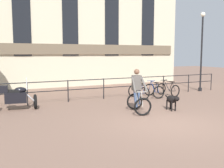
# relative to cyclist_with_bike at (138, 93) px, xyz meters

# --- Properties ---
(ground_plane) EXTENTS (60.00, 60.00, 0.00)m
(ground_plane) POSITION_rel_cyclist_with_bike_xyz_m (0.01, -1.91, -0.76)
(ground_plane) COLOR #7A5B4C
(canal_railing) EXTENTS (15.05, 0.05, 1.05)m
(canal_railing) POSITION_rel_cyclist_with_bike_xyz_m (0.01, 3.29, -0.05)
(canal_railing) COLOR black
(canal_railing) RESTS_ON ground_plane
(building_facade) EXTENTS (18.00, 0.72, 8.00)m
(building_facade) POSITION_rel_cyclist_with_bike_xyz_m (0.01, 9.08, 3.22)
(building_facade) COLOR beige
(building_facade) RESTS_ON ground_plane
(cyclist_with_bike) EXTENTS (0.97, 1.31, 1.70)m
(cyclist_with_bike) POSITION_rel_cyclist_with_bike_xyz_m (0.00, 0.00, 0.00)
(cyclist_with_bike) COLOR black
(cyclist_with_bike) RESTS_ON ground_plane
(dog) EXTENTS (0.32, 0.98, 0.64)m
(dog) POSITION_rel_cyclist_with_bike_xyz_m (1.37, -0.43, -0.32)
(dog) COLOR black
(dog) RESTS_ON ground_plane
(parked_motorcycle) EXTENTS (1.71, 0.81, 1.35)m
(parked_motorcycle) POSITION_rel_cyclist_with_bike_xyz_m (-4.34, 2.43, -0.20)
(parked_motorcycle) COLOR black
(parked_motorcycle) RESTS_ON ground_plane
(parked_bicycle_near_lamp) EXTENTS (0.68, 1.12, 0.86)m
(parked_bicycle_near_lamp) POSITION_rel_cyclist_with_bike_xyz_m (1.70, 2.64, -0.41)
(parked_bicycle_near_lamp) COLOR black
(parked_bicycle_near_lamp) RESTS_ON ground_plane
(parked_bicycle_mid_left) EXTENTS (0.79, 1.18, 0.86)m
(parked_bicycle_mid_left) POSITION_rel_cyclist_with_bike_xyz_m (2.65, 2.64, -0.41)
(parked_bicycle_mid_left) COLOR black
(parked_bicycle_mid_left) RESTS_ON ground_plane
(parked_bicycle_mid_right) EXTENTS (0.79, 1.18, 0.86)m
(parked_bicycle_mid_right) POSITION_rel_cyclist_with_bike_xyz_m (3.59, 2.64, -0.41)
(parked_bicycle_mid_right) COLOR black
(parked_bicycle_mid_right) RESTS_ON ground_plane
(street_lamp) EXTENTS (0.28, 0.28, 4.78)m
(street_lamp) POSITION_rel_cyclist_with_bike_xyz_m (6.57, 3.27, 1.91)
(street_lamp) COLOR black
(street_lamp) RESTS_ON ground_plane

